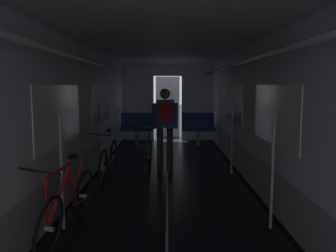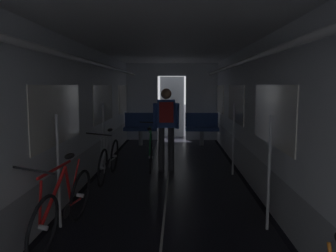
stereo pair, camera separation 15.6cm
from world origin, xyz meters
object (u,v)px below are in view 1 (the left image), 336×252
object	(u,v)px
bench_seat_far_left	(138,126)
bicycle_red	(69,206)
bench_seat_far_right	(199,126)
person_cyclist_aisle	(166,122)
bicycle_silver	(109,159)
bicycle_green_in_aisle	(150,150)

from	to	relation	value
bench_seat_far_left	bicycle_red	distance (m)	6.25
bench_seat_far_right	person_cyclist_aisle	size ratio (longest dim) A/B	0.58
bicycle_silver	bicycle_green_in_aisle	world-z (taller)	bicycle_silver
bench_seat_far_right	bicycle_red	bearing A→B (deg)	-107.97
bench_seat_far_right	bicycle_green_in_aisle	bearing A→B (deg)	-114.17
bench_seat_far_left	bicycle_silver	xyz separation A→B (m)	(-0.20, -3.75, -0.19)
bicycle_red	bicycle_green_in_aisle	distance (m)	3.46
bench_seat_far_right	bicycle_red	distance (m)	6.57
bicycle_silver	person_cyclist_aisle	size ratio (longest dim) A/B	1.00
person_cyclist_aisle	bicycle_silver	bearing A→B (deg)	-149.45
bicycle_red	person_cyclist_aisle	distance (m)	3.36
bench_seat_far_right	bicycle_red	xyz separation A→B (m)	(-2.03, -6.24, -0.19)
bicycle_silver	bicycle_green_in_aisle	xyz separation A→B (m)	(0.72, 0.89, 0.00)
bench_seat_far_left	bench_seat_far_right	xyz separation A→B (m)	(1.80, 0.00, 0.00)
bench_seat_far_right	person_cyclist_aisle	bearing A→B (deg)	-106.82
bench_seat_far_right	bicycle_green_in_aisle	world-z (taller)	bench_seat_far_right
bench_seat_far_left	person_cyclist_aisle	xyz separation A→B (m)	(0.85, -3.13, 0.45)
bench_seat_far_right	bicycle_silver	bearing A→B (deg)	-118.09
bench_seat_far_right	person_cyclist_aisle	xyz separation A→B (m)	(-0.95, -3.13, 0.45)
bench_seat_far_right	bench_seat_far_left	bearing A→B (deg)	180.00
person_cyclist_aisle	bicycle_red	bearing A→B (deg)	-109.11
person_cyclist_aisle	bicycle_green_in_aisle	world-z (taller)	person_cyclist_aisle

